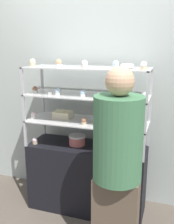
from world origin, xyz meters
name	(u,v)px	position (x,y,z in m)	size (l,w,h in m)	color
ground_plane	(87,207)	(0.00, 0.00, 0.00)	(20.00, 20.00, 0.00)	brown
back_wall	(97,89)	(0.00, 0.37, 1.30)	(8.00, 0.05, 2.60)	#A8B2AD
display_base	(87,177)	(0.00, 0.00, 0.37)	(1.25, 0.44, 0.74)	black
display_riser_lower	(87,123)	(0.00, 0.00, 1.00)	(1.25, 0.44, 0.28)	#B7B7BC
display_riser_middle	(87,97)	(0.00, 0.00, 1.28)	(1.25, 0.44, 0.28)	#B7B7BC
display_riser_upper	(87,69)	(0.00, 0.00, 1.56)	(1.25, 0.44, 0.28)	#B7B7BC
layer_cake_centerpiece	(77,140)	(-0.11, 0.00, 0.80)	(0.18, 0.18, 0.11)	#C66660
sheet_cake_frosted	(63,114)	(-0.29, 0.05, 1.06)	(0.19, 0.15, 0.07)	beige
cupcake_0	(35,141)	(-0.56, -0.12, 0.78)	(0.06, 0.06, 0.07)	#CCB28C
cupcake_1	(102,149)	(0.19, -0.11, 0.78)	(0.06, 0.06, 0.07)	white
cupcake_2	(138,153)	(0.55, -0.11, 0.78)	(0.06, 0.06, 0.07)	#CCB28C
price_tag_0	(105,154)	(0.25, -0.20, 0.77)	(0.04, 0.00, 0.04)	white
cupcake_3	(33,115)	(-0.58, -0.08, 1.05)	(0.05, 0.05, 0.07)	white
cupcake_4	(84,121)	(0.01, -0.12, 1.05)	(0.05, 0.05, 0.07)	#CCB28C
cupcake_5	(113,123)	(0.29, -0.10, 1.05)	(0.05, 0.05, 0.07)	#CCB28C
cupcake_6	(142,126)	(0.57, -0.10, 1.05)	(0.05, 0.05, 0.07)	white
price_tag_1	(113,128)	(0.33, -0.20, 1.04)	(0.04, 0.00, 0.04)	white
cupcake_7	(35,90)	(-0.55, -0.06, 1.33)	(0.06, 0.06, 0.07)	white
cupcake_8	(58,92)	(-0.28, -0.10, 1.33)	(0.06, 0.06, 0.07)	white
cupcake_9	(83,93)	(-0.01, -0.11, 1.33)	(0.06, 0.06, 0.07)	white
cupcake_10	(115,94)	(0.30, -0.04, 1.33)	(0.06, 0.06, 0.07)	#CCB28C
cupcake_11	(145,96)	(0.58, -0.05, 1.33)	(0.06, 0.06, 0.07)	white
price_tag_2	(50,94)	(-0.31, -0.20, 1.32)	(0.04, 0.00, 0.04)	white
cupcake_12	(33,63)	(-0.58, -0.04, 1.61)	(0.06, 0.06, 0.08)	#CCB28C
cupcake_13	(59,63)	(-0.29, -0.04, 1.61)	(0.06, 0.06, 0.08)	beige
cupcake_14	(85,64)	(0.01, -0.09, 1.61)	(0.06, 0.06, 0.08)	beige
cupcake_15	(116,65)	(0.30, -0.04, 1.61)	(0.06, 0.06, 0.08)	white
cupcake_16	(144,66)	(0.56, -0.08, 1.61)	(0.06, 0.06, 0.08)	#CCB28C
price_tag_3	(61,66)	(-0.19, -0.20, 1.59)	(0.04, 0.00, 0.04)	white
donut_glazed	(127,66)	(0.40, 0.00, 1.59)	(0.13, 0.13, 0.04)	#EFE5CC
customer_figure	(117,165)	(0.45, -0.61, 0.88)	(0.38, 0.38, 1.64)	brown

